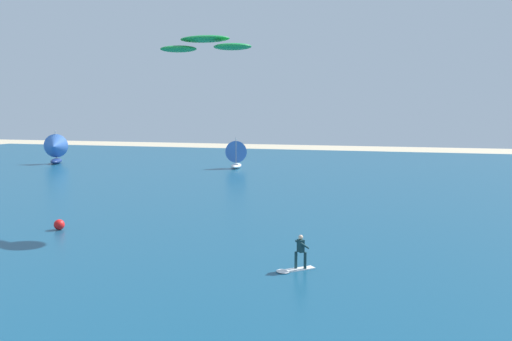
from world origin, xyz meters
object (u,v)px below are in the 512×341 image
at_px(kite, 205,44).
at_px(sailboat_mid_left, 237,154).
at_px(kitesurfer, 297,258).
at_px(marker_buoy, 59,225).
at_px(sailboat_leading, 55,149).

relative_size(kite, sailboat_mid_left, 1.62).
bearing_deg(kitesurfer, kite, 131.42).
bearing_deg(marker_buoy, kite, 34.27).
bearing_deg(kite, kitesurfer, -48.58).
height_order(sailboat_leading, sailboat_mid_left, sailboat_leading).
distance_m(kite, sailboat_leading, 47.32).
bearing_deg(sailboat_leading, sailboat_mid_left, 5.19).
bearing_deg(kitesurfer, sailboat_leading, 137.49).
relative_size(kitesurfer, marker_buoy, 2.72).
bearing_deg(kitesurfer, marker_buoy, 165.77).
height_order(kite, sailboat_mid_left, kite).
bearing_deg(marker_buoy, kitesurfer, -14.23).
height_order(kitesurfer, sailboat_leading, sailboat_leading).
bearing_deg(sailboat_leading, kite, -40.87).
distance_m(kitesurfer, sailboat_leading, 58.85).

